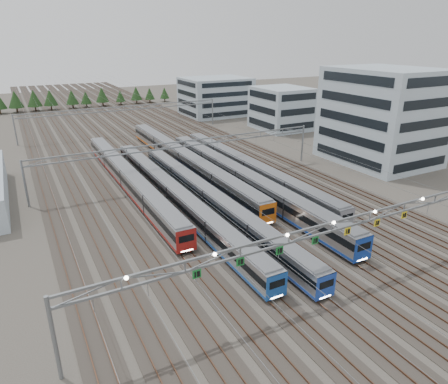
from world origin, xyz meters
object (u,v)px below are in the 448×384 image
train_b (174,195)px  gantry_far (124,112)px  depot_bldg_north (215,96)px  train_d (185,160)px  gantry_mid (186,148)px  depot_bldg_mid (281,108)px  depot_bldg_south (382,116)px  train_f (250,169)px  train_c (210,199)px  gantry_near (332,229)px  train_e (242,179)px  train_a (128,178)px

train_b → gantry_far: bearing=83.1°
gantry_far → depot_bldg_north: 39.46m
train_b → train_d: size_ratio=0.94×
gantry_mid → depot_bldg_mid: bearing=34.5°
depot_bldg_south → depot_bldg_north: bearing=95.2°
depot_bldg_mid → gantry_far: bearing=160.9°
depot_bldg_south → depot_bldg_mid: (0.89, 37.92, -3.93)m
train_f → train_c: bearing=-144.0°
train_f → gantry_near: bearing=-107.9°
depot_bldg_north → train_d: bearing=-122.5°
train_b → train_e: train_e is taller
train_c → depot_bldg_south: 46.20m
train_a → train_f: size_ratio=1.04×
gantry_near → gantry_mid: bearing=89.9°
gantry_mid → train_c: bearing=-98.6°
train_e → train_a: bearing=149.8°
depot_bldg_south → train_f: bearing=174.7°
gantry_mid → depot_bldg_mid: (43.59, 29.93, -0.26)m
gantry_near → depot_bldg_south: bearing=36.9°
train_c → depot_bldg_south: depot_bldg_south is taller
train_e → depot_bldg_north: depot_bldg_north is taller
train_e → depot_bldg_mid: depot_bldg_mid is taller
gantry_far → train_a: bearing=-104.2°
train_f → gantry_mid: size_ratio=0.94×
gantry_near → depot_bldg_south: (42.75, 32.12, 2.97)m
train_c → depot_bldg_north: bearing=62.6°
train_d → depot_bldg_north: depot_bldg_north is taller
gantry_far → train_e: bearing=-83.0°
depot_bldg_north → gantry_far: bearing=-157.9°
train_e → gantry_mid: bearing=124.2°
train_c → gantry_far: bearing=87.8°
gantry_mid → depot_bldg_south: size_ratio=2.56×
train_f → gantry_near: 37.14m
train_a → gantry_near: size_ratio=0.97×
train_f → depot_bldg_south: bearing=-5.3°
depot_bldg_mid → train_e: bearing=-132.7°
train_a → gantry_mid: gantry_mid is taller
train_f → depot_bldg_mid: size_ratio=3.30×
train_e → depot_bldg_south: size_ratio=2.63×
train_d → depot_bldg_south: 43.54m
train_b → train_f: 18.92m
train_a → train_e: (18.00, -10.46, 0.07)m
train_a → depot_bldg_north: 76.32m
gantry_near → depot_bldg_north: bearing=69.9°
train_a → gantry_far: gantry_far is taller
depot_bldg_south → depot_bldg_north: size_ratio=1.00×
gantry_mid → train_b: bearing=-121.7°
depot_bldg_north → gantry_near: bearing=-110.1°
gantry_near → train_b: bearing=102.9°
train_c → gantry_far: 60.12m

